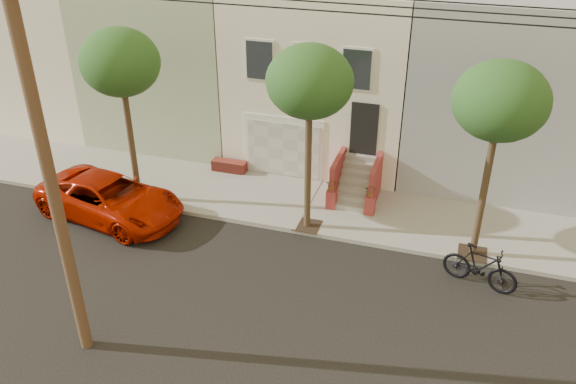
% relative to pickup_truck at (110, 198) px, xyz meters
% --- Properties ---
extents(ground, '(90.00, 90.00, 0.00)m').
position_rel_pickup_truck_xyz_m(ground, '(5.84, -2.62, -0.75)').
color(ground, black).
rests_on(ground, ground).
extents(sidewalk, '(40.00, 3.70, 0.15)m').
position_rel_pickup_truck_xyz_m(sidewalk, '(5.84, 2.73, -0.68)').
color(sidewalk, gray).
rests_on(sidewalk, ground).
extents(house_row, '(33.10, 11.70, 7.00)m').
position_rel_pickup_truck_xyz_m(house_row, '(5.84, 8.57, 2.89)').
color(house_row, beige).
rests_on(house_row, sidewalk).
extents(tree_left, '(2.70, 2.57, 6.30)m').
position_rel_pickup_truck_xyz_m(tree_left, '(0.34, 1.28, 4.50)').
color(tree_left, '#2D2116').
rests_on(tree_left, sidewalk).
extents(tree_mid, '(2.70, 2.57, 6.30)m').
position_rel_pickup_truck_xyz_m(tree_mid, '(6.84, 1.28, 4.50)').
color(tree_mid, '#2D2116').
rests_on(tree_mid, sidewalk).
extents(tree_right, '(2.70, 2.57, 6.30)m').
position_rel_pickup_truck_xyz_m(tree_right, '(12.34, 1.28, 4.50)').
color(tree_right, '#2D2116').
rests_on(tree_right, sidewalk).
extents(pickup_truck, '(5.81, 3.48, 1.51)m').
position_rel_pickup_truck_xyz_m(pickup_truck, '(0.00, 0.00, 0.00)').
color(pickup_truck, '#A81500').
rests_on(pickup_truck, ground).
extents(motorcycle, '(2.33, 1.24, 1.34)m').
position_rel_pickup_truck_xyz_m(motorcycle, '(12.54, -0.15, -0.08)').
color(motorcycle, black).
rests_on(motorcycle, ground).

